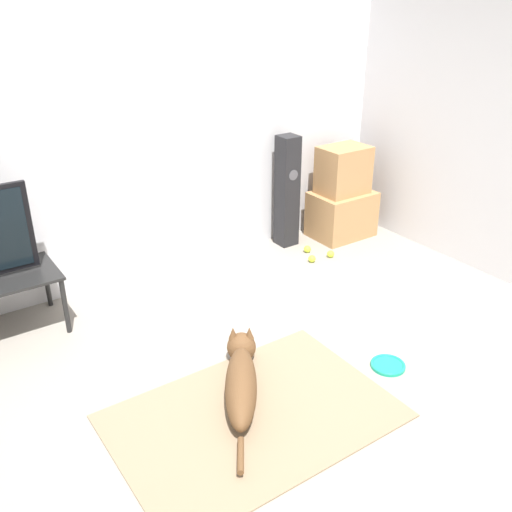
{
  "coord_description": "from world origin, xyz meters",
  "views": [
    {
      "loc": [
        -1.52,
        -2.05,
        2.27
      ],
      "look_at": [
        0.6,
        1.06,
        0.45
      ],
      "focal_mm": 40.0,
      "sensor_mm": 36.0,
      "label": 1
    }
  ],
  "objects": [
    {
      "name": "ground_plane",
      "position": [
        0.0,
        0.0,
        0.0
      ],
      "size": [
        12.0,
        12.0,
        0.0
      ],
      "primitive_type": "plane",
      "color": "gray"
    },
    {
      "name": "wall_back",
      "position": [
        0.0,
        2.1,
        1.27
      ],
      "size": [
        8.0,
        0.06,
        2.55
      ],
      "color": "silver",
      "rests_on": "ground_plane"
    },
    {
      "name": "area_rug",
      "position": [
        -0.09,
        0.07,
        0.01
      ],
      "size": [
        1.59,
        1.08,
        0.01
      ],
      "color": "#847056",
      "rests_on": "ground_plane"
    },
    {
      "name": "dog",
      "position": [
        -0.04,
        0.28,
        0.12
      ],
      "size": [
        0.67,
        0.95,
        0.25
      ],
      "color": "brown",
      "rests_on": "area_rug"
    },
    {
      "name": "frisbee",
      "position": [
        0.9,
        -0.03,
        0.01
      ],
      "size": [
        0.23,
        0.23,
        0.03
      ],
      "color": "#199E7A",
      "rests_on": "ground_plane"
    },
    {
      "name": "cardboard_box_lower",
      "position": [
        2.09,
        1.75,
        0.22
      ],
      "size": [
        0.58,
        0.43,
        0.44
      ],
      "color": "#A87A4C",
      "rests_on": "ground_plane"
    },
    {
      "name": "cardboard_box_upper",
      "position": [
        2.08,
        1.76,
        0.66
      ],
      "size": [
        0.45,
        0.33,
        0.45
      ],
      "color": "#A87A4C",
      "rests_on": "cardboard_box_lower"
    },
    {
      "name": "floor_speaker",
      "position": [
        1.52,
        1.9,
        0.52
      ],
      "size": [
        0.17,
        0.18,
        1.04
      ],
      "color": "black",
      "rests_on": "ground_plane"
    },
    {
      "name": "tennis_ball_by_boxes",
      "position": [
        1.47,
        1.44,
        0.03
      ],
      "size": [
        0.07,
        0.07,
        0.07
      ],
      "color": "#C6E033",
      "rests_on": "ground_plane"
    },
    {
      "name": "tennis_ball_near_speaker",
      "position": [
        1.57,
        1.62,
        0.03
      ],
      "size": [
        0.07,
        0.07,
        0.07
      ],
      "color": "#C6E033",
      "rests_on": "ground_plane"
    },
    {
      "name": "tennis_ball_loose_on_carpet",
      "position": [
        1.67,
        1.42,
        0.03
      ],
      "size": [
        0.07,
        0.07,
        0.07
      ],
      "color": "#C6E033",
      "rests_on": "ground_plane"
    }
  ]
}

